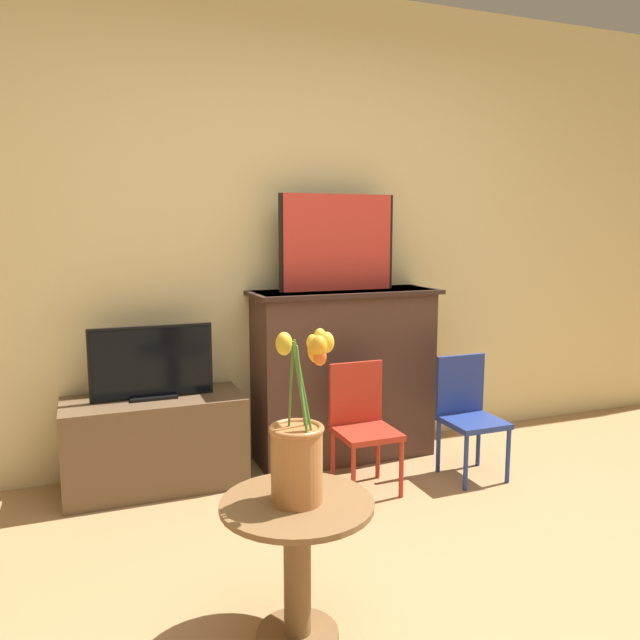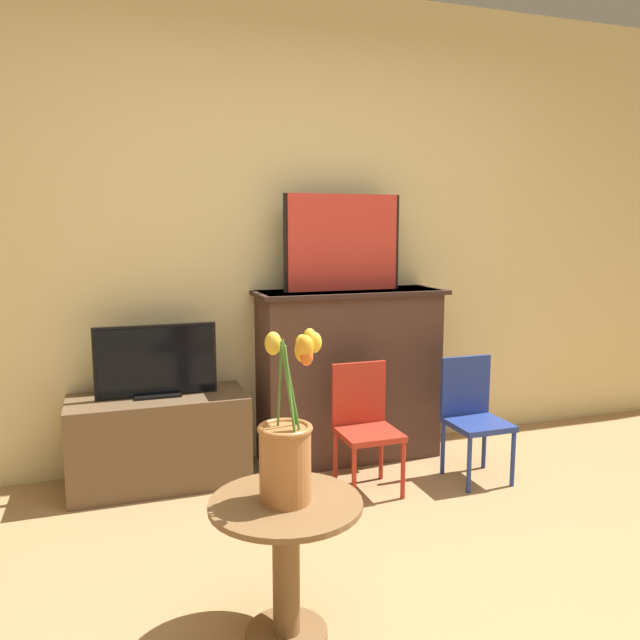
# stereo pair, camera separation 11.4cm
# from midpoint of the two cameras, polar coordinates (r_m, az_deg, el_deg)

# --- Properties ---
(wall_back) EXTENTS (8.00, 0.06, 2.70)m
(wall_back) POSITION_cam_midpoint_polar(r_m,az_deg,el_deg) (3.68, -2.31, 8.23)
(wall_back) COLOR beige
(wall_back) RESTS_ON ground
(fireplace_mantel) EXTENTS (1.10, 0.40, 1.00)m
(fireplace_mantel) POSITION_cam_midpoint_polar(r_m,az_deg,el_deg) (3.69, 3.55, -4.82)
(fireplace_mantel) COLOR #4C3328
(fireplace_mantel) RESTS_ON ground
(painting) EXTENTS (0.70, 0.03, 0.55)m
(painting) POSITION_cam_midpoint_polar(r_m,az_deg,el_deg) (3.59, 3.02, 7.08)
(painting) COLOR black
(painting) RESTS_ON fireplace_mantel
(tv_stand) EXTENTS (0.92, 0.41, 0.48)m
(tv_stand) POSITION_cam_midpoint_polar(r_m,az_deg,el_deg) (3.47, -13.55, -10.65)
(tv_stand) COLOR brown
(tv_stand) RESTS_ON ground
(tv_monitor) EXTENTS (0.63, 0.12, 0.38)m
(tv_monitor) POSITION_cam_midpoint_polar(r_m,az_deg,el_deg) (3.36, -13.81, -3.77)
(tv_monitor) COLOR black
(tv_monitor) RESTS_ON tv_stand
(chair_red) EXTENTS (0.30, 0.30, 0.66)m
(chair_red) POSITION_cam_midpoint_polar(r_m,az_deg,el_deg) (3.30, 5.09, -9.12)
(chair_red) COLOR #B22D1E
(chair_red) RESTS_ON ground
(chair_blue) EXTENTS (0.30, 0.30, 0.66)m
(chair_blue) POSITION_cam_midpoint_polar(r_m,az_deg,el_deg) (3.55, 14.69, -8.09)
(chair_blue) COLOR navy
(chair_blue) RESTS_ON ground
(side_table) EXTENTS (0.51, 0.51, 0.48)m
(side_table) POSITION_cam_midpoint_polar(r_m,az_deg,el_deg) (2.19, -1.54, -20.17)
(side_table) COLOR brown
(side_table) RESTS_ON ground
(vase_tulips) EXTENTS (0.21, 0.21, 0.56)m
(vase_tulips) POSITION_cam_midpoint_polar(r_m,az_deg,el_deg) (2.04, -1.40, -11.52)
(vase_tulips) COLOR #AD6B38
(vase_tulips) RESTS_ON side_table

